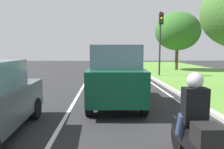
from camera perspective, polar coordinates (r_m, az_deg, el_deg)
The scene contains 9 objects.
ground_plane at distance 12.90m, azimuth -4.47°, elevation -2.89°, with size 60.00×60.00×0.00m, color #262628.
lane_line_center at distance 12.94m, azimuth -7.57°, elevation -2.88°, with size 0.12×32.00×0.01m, color silver.
lane_line_right_edge at distance 13.25m, azimuth 11.30°, elevation -2.74°, with size 0.12×32.00×0.01m, color silver.
curb_right at distance 13.36m, azimuth 13.40°, elevation -2.46°, with size 0.24×48.00×0.12m, color #9E9B93.
car_suv_ahead at distance 8.26m, azimuth 0.92°, elevation -0.02°, with size 2.07×4.55×2.28m.
motorcycle at distance 4.08m, azimuth 20.99°, elevation -16.05°, with size 0.40×1.90×1.01m.
rider_person at distance 3.94m, azimuth 21.08°, elevation -7.41°, with size 0.50×0.40×1.16m.
traffic_light_near_right at distance 17.66m, azimuth 12.86°, elevation 10.98°, with size 0.32×0.50×5.14m.
tree_roadside_far at distance 23.39m, azimuth 17.13°, elevation 10.95°, with size 4.58×4.58×5.98m.
Camera 1 is at (0.53, 1.29, 2.11)m, focal length 34.20 mm.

